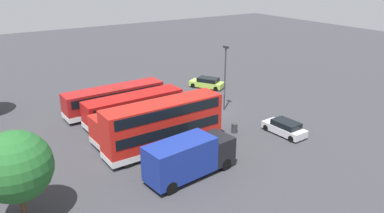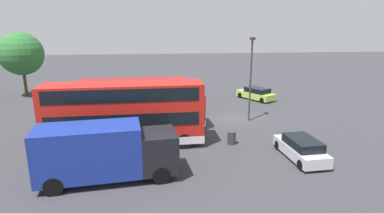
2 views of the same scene
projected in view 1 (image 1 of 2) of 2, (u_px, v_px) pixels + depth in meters
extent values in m
plane|color=#38383D|center=(211.00, 111.00, 42.78)|extent=(140.00, 140.00, 0.00)
cube|color=red|center=(164.00, 124.00, 32.83)|extent=(2.80, 11.06, 4.20)
cube|color=silver|center=(164.00, 143.00, 33.47)|extent=(2.84, 11.10, 0.55)
cube|color=black|center=(164.00, 126.00, 32.90)|extent=(2.84, 10.26, 0.90)
cube|color=black|center=(163.00, 109.00, 32.30)|extent=(2.84, 10.26, 0.90)
cube|color=black|center=(213.00, 113.00, 35.82)|extent=(2.25, 0.11, 1.10)
cylinder|color=black|center=(194.00, 129.00, 36.53)|extent=(0.32, 1.11, 1.10)
cylinder|color=black|center=(208.00, 137.00, 34.79)|extent=(0.32, 1.11, 1.10)
cylinder|color=black|center=(117.00, 151.00, 32.20)|extent=(0.32, 1.11, 1.10)
cylinder|color=black|center=(128.00, 161.00, 30.46)|extent=(0.32, 1.11, 1.10)
cube|color=red|center=(150.00, 119.00, 36.15)|extent=(3.13, 11.54, 2.60)
cube|color=silver|center=(150.00, 128.00, 36.51)|extent=(3.18, 11.58, 0.55)
cube|color=black|center=(149.00, 113.00, 35.94)|extent=(3.15, 10.74, 0.90)
cube|color=black|center=(197.00, 101.00, 39.10)|extent=(2.25, 0.18, 1.10)
cylinder|color=black|center=(180.00, 116.00, 39.76)|extent=(0.36, 1.11, 1.10)
cylinder|color=black|center=(192.00, 123.00, 38.06)|extent=(0.36, 1.11, 1.10)
cylinder|color=black|center=(104.00, 136.00, 35.02)|extent=(0.36, 1.11, 1.10)
cylinder|color=black|center=(115.00, 145.00, 33.32)|extent=(0.36, 1.11, 1.10)
cube|color=#B71411|center=(134.00, 107.00, 39.21)|extent=(2.97, 10.74, 2.60)
cube|color=silver|center=(135.00, 116.00, 39.57)|extent=(3.02, 10.78, 0.55)
cube|color=black|center=(134.00, 102.00, 39.00)|extent=(3.00, 9.94, 0.90)
cube|color=black|center=(177.00, 92.00, 41.90)|extent=(2.25, 0.15, 1.10)
cylinder|color=black|center=(161.00, 106.00, 42.58)|extent=(0.34, 1.11, 1.10)
cylinder|color=black|center=(171.00, 112.00, 40.86)|extent=(0.34, 1.11, 1.10)
cylinder|color=black|center=(95.00, 121.00, 38.33)|extent=(0.34, 1.11, 1.10)
cylinder|color=black|center=(104.00, 129.00, 36.62)|extent=(0.34, 1.11, 1.10)
cube|color=#A51919|center=(115.00, 98.00, 41.75)|extent=(2.87, 11.35, 2.60)
cube|color=silver|center=(115.00, 107.00, 42.11)|extent=(2.91, 11.39, 0.55)
cube|color=black|center=(114.00, 93.00, 41.54)|extent=(2.91, 10.55, 0.90)
cube|color=black|center=(158.00, 85.00, 44.56)|extent=(2.25, 0.12, 1.10)
cylinder|color=black|center=(144.00, 98.00, 45.26)|extent=(0.33, 1.11, 1.10)
cylinder|color=black|center=(153.00, 103.00, 43.53)|extent=(0.33, 1.11, 1.10)
cylinder|color=black|center=(75.00, 112.00, 40.75)|extent=(0.33, 1.11, 1.10)
cylinder|color=black|center=(82.00, 119.00, 39.02)|extent=(0.33, 1.11, 1.10)
cube|color=navy|center=(180.00, 159.00, 28.28)|extent=(3.08, 5.74, 2.80)
cube|color=black|center=(217.00, 148.00, 30.60)|extent=(2.70, 2.26, 2.20)
cylinder|color=black|center=(207.00, 154.00, 31.77)|extent=(0.39, 1.02, 1.00)
cylinder|color=black|center=(226.00, 164.00, 30.13)|extent=(0.39, 1.02, 1.00)
cylinder|color=black|center=(154.00, 175.00, 28.52)|extent=(0.39, 1.02, 1.00)
cylinder|color=black|center=(171.00, 188.00, 26.88)|extent=(0.39, 1.02, 1.00)
cube|color=#A5D14C|center=(207.00, 84.00, 50.70)|extent=(4.84, 3.90, 0.70)
cube|color=black|center=(208.00, 80.00, 50.40)|extent=(3.19, 2.82, 0.55)
cylinder|color=black|center=(193.00, 85.00, 50.79)|extent=(0.66, 0.52, 0.64)
cylinder|color=black|center=(198.00, 82.00, 52.13)|extent=(0.66, 0.52, 0.64)
cylinder|color=black|center=(216.00, 89.00, 49.41)|extent=(0.66, 0.52, 0.64)
cylinder|color=black|center=(220.00, 85.00, 50.76)|extent=(0.66, 0.52, 0.64)
cube|color=silver|center=(284.00, 129.00, 36.58)|extent=(4.49, 2.04, 0.70)
cube|color=black|center=(286.00, 124.00, 36.21)|extent=(2.73, 1.78, 0.55)
cylinder|color=black|center=(266.00, 128.00, 37.42)|extent=(0.65, 0.26, 0.64)
cylinder|color=black|center=(277.00, 124.00, 38.30)|extent=(0.65, 0.26, 0.64)
cylinder|color=black|center=(291.00, 139.00, 35.00)|extent=(0.65, 0.26, 0.64)
cylinder|color=black|center=(302.00, 135.00, 35.89)|extent=(0.65, 0.26, 0.64)
cylinder|color=#38383D|center=(225.00, 80.00, 41.66)|extent=(0.16, 0.16, 7.18)
cube|color=#262628|center=(226.00, 47.00, 40.35)|extent=(0.70, 0.30, 0.24)
cylinder|color=#333338|center=(234.00, 128.00, 36.97)|extent=(0.60, 0.60, 0.95)
cylinder|color=#4C3823|center=(23.00, 204.00, 23.97)|extent=(0.36, 0.36, 2.31)
sphere|color=#236028|center=(16.00, 166.00, 23.00)|extent=(4.58, 4.58, 4.58)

